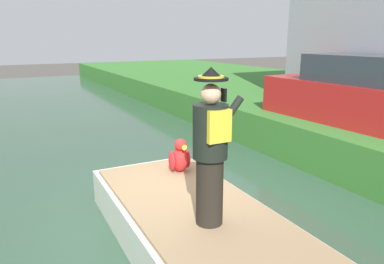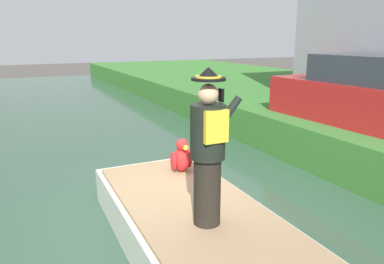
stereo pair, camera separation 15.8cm
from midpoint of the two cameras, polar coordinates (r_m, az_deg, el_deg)
The scene contains 6 objects.
ground_plane at distance 5.96m, azimuth -3.03°, elevation -14.11°, with size 80.00×80.00×0.00m, color #4C4742.
canal_water at distance 5.94m, azimuth -3.04°, elevation -13.69°, with size 6.85×48.00×0.10m, color #33513D.
boat at distance 5.01m, azimuth 1.40°, elevation -14.85°, with size 1.87×4.23×0.61m.
person_pirate at distance 4.13m, azimuth 3.66°, elevation -2.72°, with size 0.61×0.42×1.85m.
parrot_plush at distance 5.99m, azimuth -0.91°, elevation -3.99°, with size 0.36×0.35×0.57m.
parked_car_red at distance 8.99m, azimuth 25.40°, elevation 5.35°, with size 1.86×4.07×1.50m.
Camera 2 is at (-1.95, -4.86, 2.86)m, focal length 33.89 mm.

